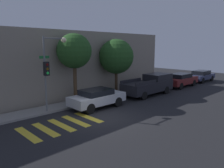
% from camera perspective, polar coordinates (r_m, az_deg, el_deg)
% --- Properties ---
extents(ground_plane, '(60.00, 60.00, 0.00)m').
position_cam_1_polar(ground_plane, '(13.92, -2.38, -8.97)').
color(ground_plane, black).
extents(sidewalk, '(26.00, 1.75, 0.14)m').
position_cam_1_polar(sidewalk, '(17.03, -11.57, -5.39)').
color(sidewalk, gray).
rests_on(sidewalk, ground).
extents(building_row, '(26.00, 6.00, 5.77)m').
position_cam_1_polar(building_row, '(20.26, -18.40, 4.82)').
color(building_row, gray).
rests_on(building_row, ground).
extents(crosswalk, '(4.40, 2.60, 0.00)m').
position_cam_1_polar(crosswalk, '(13.14, -13.11, -10.39)').
color(crosswalk, gold).
rests_on(crosswalk, ground).
extents(traffic_light_pole, '(2.03, 0.56, 5.15)m').
position_cam_1_polar(traffic_light_pole, '(15.05, -15.84, 5.29)').
color(traffic_light_pole, slate).
rests_on(traffic_light_pole, ground).
extents(sedan_near_corner, '(4.26, 1.85, 1.41)m').
position_cam_1_polar(sedan_near_corner, '(16.06, -3.90, -3.57)').
color(sedan_near_corner, '#B7BABF').
rests_on(sedan_near_corner, ground).
extents(pickup_truck, '(5.57, 1.99, 1.87)m').
position_cam_1_polar(pickup_truck, '(20.67, 9.85, -0.13)').
color(pickup_truck, black).
rests_on(pickup_truck, ground).
extents(sedan_middle, '(4.70, 1.86, 1.50)m').
position_cam_1_polar(sedan_middle, '(25.51, 17.51, 1.10)').
color(sedan_middle, maroon).
rests_on(sedan_middle, ground).
extents(sedan_far_end, '(4.43, 1.78, 1.43)m').
position_cam_1_polar(sedan_far_end, '(30.21, 22.30, 2.04)').
color(sedan_far_end, '#2D3351').
rests_on(sedan_far_end, ground).
extents(tree_near_corner, '(2.68, 2.68, 5.47)m').
position_cam_1_polar(tree_near_corner, '(17.11, -9.83, 8.40)').
color(tree_near_corner, '#4C3823').
rests_on(tree_near_corner, ground).
extents(tree_midblock, '(3.17, 3.17, 5.15)m').
position_cam_1_polar(tree_midblock, '(20.06, 1.13, 7.17)').
color(tree_midblock, '#42301E').
rests_on(tree_midblock, ground).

